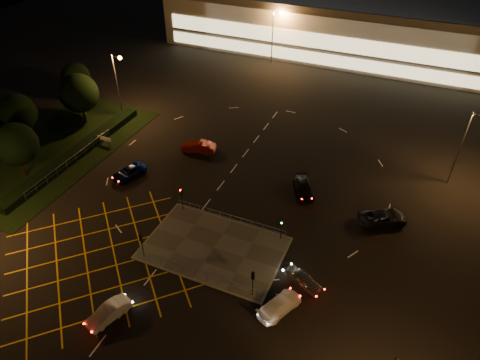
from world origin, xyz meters
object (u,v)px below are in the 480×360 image
at_px(car_approach_white, 280,305).
at_px(car_far_dkgrey, 304,188).
at_px(car_queue_white, 109,313).
at_px(car_east_grey, 383,218).
at_px(signal_se, 253,279).
at_px(car_right_silver, 303,280).
at_px(signal_ne, 282,223).
at_px(signal_nw, 181,194).
at_px(car_circ_red, 199,147).
at_px(signal_sw, 141,241).
at_px(car_left_blue, 129,172).

bearing_deg(car_approach_white, car_far_dkgrey, -56.09).
relative_size(car_queue_white, car_east_grey, 0.76).
relative_size(signal_se, car_right_silver, 0.82).
bearing_deg(signal_ne, signal_nw, 180.00).
distance_m(car_far_dkgrey, car_circ_red, 16.27).
bearing_deg(car_right_silver, car_east_grey, -0.41).
distance_m(signal_sw, signal_ne, 14.41).
distance_m(signal_sw, car_queue_white, 7.58).
bearing_deg(car_left_blue, car_approach_white, -9.48).
height_order(car_right_silver, car_approach_white, car_approach_white).
height_order(signal_sw, signal_ne, same).
xyz_separation_m(car_left_blue, car_far_dkgrey, (21.49, 5.74, 0.05)).
distance_m(signal_sw, car_circ_red, 20.24).
xyz_separation_m(signal_nw, car_circ_red, (-4.14, 11.76, -1.58)).
xyz_separation_m(signal_sw, signal_se, (12.00, 0.00, 0.00)).
xyz_separation_m(signal_se, signal_nw, (-12.00, 7.99, 0.00)).
bearing_deg(car_east_grey, signal_nw, 75.72).
bearing_deg(signal_sw, car_left_blue, -48.93).
bearing_deg(car_far_dkgrey, car_circ_red, 142.03).
relative_size(signal_nw, car_far_dkgrey, 0.65).
bearing_deg(car_circ_red, signal_nw, 6.49).
bearing_deg(signal_sw, signal_ne, -146.35).
relative_size(signal_sw, car_approach_white, 0.68).
xyz_separation_m(signal_ne, car_left_blue, (-21.63, 3.07, -1.72)).
bearing_deg(car_left_blue, car_right_silver, -1.33).
relative_size(signal_sw, car_far_dkgrey, 0.65).
bearing_deg(car_queue_white, car_circ_red, 120.10).
distance_m(signal_se, car_approach_white, 3.33).
height_order(signal_se, signal_nw, same).
relative_size(car_left_blue, car_far_dkgrey, 0.96).
distance_m(signal_nw, car_right_silver, 16.75).
distance_m(signal_ne, car_far_dkgrey, 8.96).
bearing_deg(car_right_silver, signal_nw, 98.08).
bearing_deg(car_queue_white, signal_sw, 118.34).
relative_size(signal_sw, car_east_grey, 0.58).
bearing_deg(car_far_dkgrey, car_right_silver, -100.79).
bearing_deg(car_approach_white, car_circ_red, -22.70).
relative_size(car_left_blue, car_circ_red, 0.97).
distance_m(signal_nw, car_queue_white, 15.42).
height_order(signal_sw, car_circ_red, signal_sw).
bearing_deg(signal_se, car_far_dkgrey, -89.52).
bearing_deg(signal_sw, car_approach_white, 178.10).
relative_size(car_queue_white, car_right_silver, 1.08).
xyz_separation_m(signal_se, car_east_grey, (9.57, 15.08, -1.61)).
height_order(signal_se, car_far_dkgrey, signal_se).
distance_m(car_right_silver, car_approach_white, 3.83).
distance_m(car_queue_white, car_left_blue, 21.30).
bearing_deg(car_east_grey, signal_se, 115.11).
bearing_deg(signal_sw, car_far_dkgrey, -125.23).
xyz_separation_m(signal_ne, car_east_grey, (9.57, 7.09, -1.61)).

